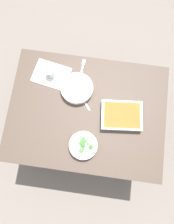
{
  "coord_description": "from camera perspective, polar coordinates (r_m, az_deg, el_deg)",
  "views": [
    {
      "loc": [
        -0.05,
        0.33,
        2.3
      ],
      "look_at": [
        0.0,
        0.0,
        0.74
      ],
      "focal_mm": 33.68,
      "sensor_mm": 36.0,
      "label": 1
    }
  ],
  "objects": [
    {
      "name": "broccoli_bowl",
      "position": [
        1.53,
        -1.03,
        -9.03
      ],
      "size": [
        0.21,
        0.21,
        0.07
      ],
      "color": "white",
      "rests_on": "dining_table"
    },
    {
      "name": "placemat",
      "position": [
        1.71,
        -9.66,
        9.99
      ],
      "size": [
        0.31,
        0.25,
        0.0
      ],
      "primitive_type": "cube",
      "rotation": [
        0.0,
        0.0,
        -0.18
      ],
      "color": "silver",
      "rests_on": "dining_table"
    },
    {
      "name": "ground_plane",
      "position": [
        2.32,
        -0.0,
        -3.83
      ],
      "size": [
        6.0,
        6.0,
        0.0
      ],
      "primitive_type": "plane",
      "color": "slate"
    },
    {
      "name": "stew_bowl",
      "position": [
        1.61,
        -2.76,
        6.4
      ],
      "size": [
        0.25,
        0.25,
        0.06
      ],
      "color": "white",
      "rests_on": "dining_table"
    },
    {
      "name": "baking_dish",
      "position": [
        1.58,
        9.35,
        -0.86
      ],
      "size": [
        0.32,
        0.25,
        0.06
      ],
      "color": "silver",
      "rests_on": "dining_table"
    },
    {
      "name": "fork_on_table",
      "position": [
        1.7,
        -1.29,
        11.8
      ],
      "size": [
        0.03,
        0.18,
        0.01
      ],
      "color": "silver",
      "rests_on": "dining_table"
    },
    {
      "name": "drink_cup",
      "position": [
        1.67,
        -9.87,
        10.45
      ],
      "size": [
        0.07,
        0.07,
        0.08
      ],
      "color": "#B2BCC6",
      "rests_on": "dining_table"
    },
    {
      "name": "spoon_by_stew",
      "position": [
        1.62,
        -1.33,
        3.83
      ],
      "size": [
        0.12,
        0.15,
        0.01
      ],
      "color": "silver",
      "rests_on": "dining_table"
    },
    {
      "name": "dining_table",
      "position": [
        1.68,
        -0.0,
        -0.64
      ],
      "size": [
        1.2,
        0.9,
        0.74
      ],
      "color": "#4C3D33",
      "rests_on": "ground_plane"
    }
  ]
}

